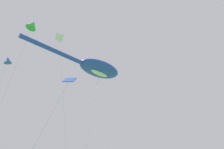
% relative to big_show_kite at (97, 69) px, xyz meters
% --- Properties ---
extents(big_show_kite, '(11.50, 4.66, 13.05)m').
position_rel_big_show_kite_xyz_m(big_show_kite, '(0.00, 0.00, 0.00)').
color(big_show_kite, blue).
rests_on(big_show_kite, ground).
extents(small_kite_triangle_green, '(1.19, 1.61, 13.35)m').
position_rel_big_show_kite_xyz_m(small_kite_triangle_green, '(-5.98, 7.76, 0.41)').
color(small_kite_triangle_green, blue).
rests_on(small_kite_triangle_green, ground).
extents(small_kite_box_yellow, '(1.91, 1.95, 6.66)m').
position_rel_big_show_kite_xyz_m(small_kite_box_yellow, '(-8.37, -4.21, -6.37)').
color(small_kite_box_yellow, blue).
rests_on(small_kite_box_yellow, ground).
extents(small_kite_stunt_black, '(4.04, 1.59, 18.09)m').
position_rel_big_show_kite_xyz_m(small_kite_stunt_black, '(-1.78, 4.83, 4.20)').
color(small_kite_stunt_black, white).
rests_on(small_kite_stunt_black, ground).
extents(small_kite_bird_shape, '(2.15, 1.45, 15.77)m').
position_rel_big_show_kite_xyz_m(small_kite_bird_shape, '(-6.76, 3.37, 2.75)').
color(small_kite_bird_shape, green).
rests_on(small_kite_bird_shape, ground).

